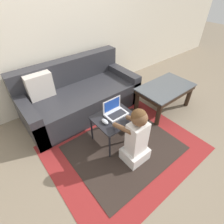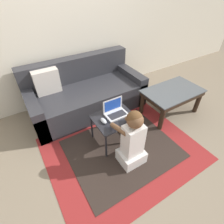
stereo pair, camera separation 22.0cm
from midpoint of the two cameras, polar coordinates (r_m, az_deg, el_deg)
ground_plane at (r=2.42m, az=5.02°, el=-11.19°), size 16.00×16.00×0.00m
wall_back at (r=2.94m, az=-12.61°, el=26.42°), size 9.00×0.06×2.50m
area_rug at (r=2.39m, az=6.02°, el=-11.97°), size 1.90×1.55×0.01m
couch at (r=2.91m, az=-6.66°, el=5.97°), size 1.82×0.87×0.80m
coffee_table at (r=2.93m, az=21.12°, el=5.33°), size 0.90×0.56×0.42m
laptop_desk at (r=2.25m, az=3.56°, el=-2.90°), size 0.52×0.44×0.40m
laptop at (r=2.24m, az=3.99°, el=-0.17°), size 0.28×0.19×0.20m
computer_mouse at (r=2.14m, az=0.19°, el=-3.02°), size 0.06×0.12×0.04m
person_seated at (r=2.02m, az=9.83°, el=-9.23°), size 0.30×0.42×0.77m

